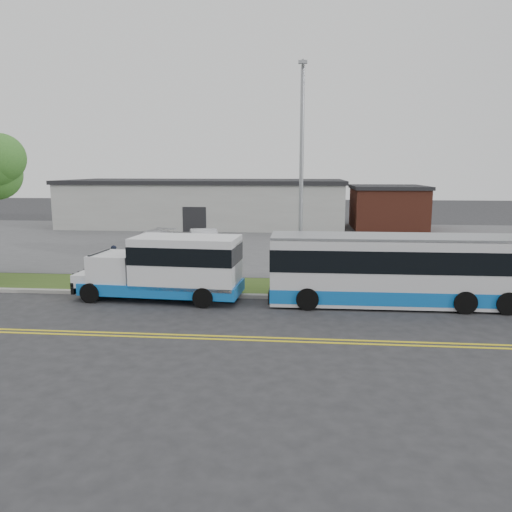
# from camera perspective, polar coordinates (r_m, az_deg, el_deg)

# --- Properties ---
(ground) EXTENTS (140.00, 140.00, 0.00)m
(ground) POSITION_cam_1_polar(r_m,az_deg,el_deg) (20.07, -3.72, -5.51)
(ground) COLOR #28282B
(ground) RESTS_ON ground
(lane_line_north) EXTENTS (70.00, 0.12, 0.01)m
(lane_line_north) POSITION_cam_1_polar(r_m,az_deg,el_deg) (16.44, -5.87, -9.04)
(lane_line_north) COLOR yellow
(lane_line_north) RESTS_ON ground
(lane_line_south) EXTENTS (70.00, 0.12, 0.01)m
(lane_line_south) POSITION_cam_1_polar(r_m,az_deg,el_deg) (16.17, -6.08, -9.38)
(lane_line_south) COLOR yellow
(lane_line_south) RESTS_ON ground
(curb) EXTENTS (80.00, 0.30, 0.15)m
(curb) POSITION_cam_1_polar(r_m,az_deg,el_deg) (21.10, -3.24, -4.53)
(curb) COLOR #9E9B93
(curb) RESTS_ON ground
(verge) EXTENTS (80.00, 3.30, 0.10)m
(verge) POSITION_cam_1_polar(r_m,az_deg,el_deg) (22.83, -2.56, -3.47)
(verge) COLOR #364D19
(verge) RESTS_ON ground
(parking_lot) EXTENTS (80.00, 25.00, 0.10)m
(parking_lot) POSITION_cam_1_polar(r_m,az_deg,el_deg) (36.61, 0.50, 1.62)
(parking_lot) COLOR #4C4C4F
(parking_lot) RESTS_ON ground
(commercial_building) EXTENTS (25.40, 10.40, 4.35)m
(commercial_building) POSITION_cam_1_polar(r_m,az_deg,el_deg) (47.09, -5.76, 6.04)
(commercial_building) COLOR #9E9E99
(commercial_building) RESTS_ON ground
(brick_wing) EXTENTS (6.30, 7.30, 3.90)m
(brick_wing) POSITION_cam_1_polar(r_m,az_deg,el_deg) (45.81, 14.77, 5.38)
(brick_wing) COLOR brown
(brick_wing) RESTS_ON ground
(streetlight_near) EXTENTS (0.35, 1.53, 9.50)m
(streetlight_near) POSITION_cam_1_polar(r_m,az_deg,el_deg) (21.82, 5.20, 9.62)
(streetlight_near) COLOR gray
(streetlight_near) RESTS_ON verge
(shuttle_bus) EXTENTS (7.01, 2.70, 2.64)m
(shuttle_bus) POSITION_cam_1_polar(r_m,az_deg,el_deg) (20.75, -9.72, -1.13)
(shuttle_bus) COLOR #1060B6
(shuttle_bus) RESTS_ON ground
(transit_bus) EXTENTS (10.00, 2.48, 2.77)m
(transit_bus) POSITION_cam_1_polar(r_m,az_deg,el_deg) (20.42, 15.77, -1.56)
(transit_bus) COLOR silver
(transit_bus) RESTS_ON ground
(pedestrian) EXTENTS (0.61, 0.40, 1.66)m
(pedestrian) POSITION_cam_1_polar(r_m,az_deg,el_deg) (24.80, -15.89, -0.69)
(pedestrian) COLOR black
(pedestrian) RESTS_ON verge
(parked_car_a) EXTENTS (2.85, 4.91, 1.53)m
(parked_car_a) POSITION_cam_1_polar(r_m,az_deg,el_deg) (31.21, -5.92, 1.64)
(parked_car_a) COLOR silver
(parked_car_a) RESTS_ON parking_lot
(parked_car_b) EXTENTS (2.60, 4.55, 1.24)m
(parked_car_b) POSITION_cam_1_polar(r_m,az_deg,el_deg) (33.48, -11.82, 1.79)
(parked_car_b) COLOR silver
(parked_car_b) RESTS_ON parking_lot
(grocery_bag_left) EXTENTS (0.32, 0.32, 0.32)m
(grocery_bag_left) POSITION_cam_1_polar(r_m,az_deg,el_deg) (24.81, -16.67, -2.30)
(grocery_bag_left) COLOR white
(grocery_bag_left) RESTS_ON verge
(grocery_bag_right) EXTENTS (0.32, 0.32, 0.32)m
(grocery_bag_right) POSITION_cam_1_polar(r_m,az_deg,el_deg) (25.05, -14.97, -2.11)
(grocery_bag_right) COLOR white
(grocery_bag_right) RESTS_ON verge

